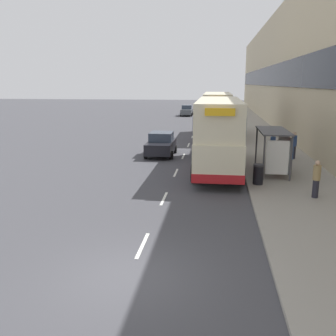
# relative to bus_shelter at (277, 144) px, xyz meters

# --- Properties ---
(ground_plane) EXTENTS (220.00, 220.00, 0.00)m
(ground_plane) POSITION_rel_bus_shelter_xyz_m (-5.77, -12.43, -1.88)
(ground_plane) COLOR #424247
(pavement) EXTENTS (5.00, 93.00, 0.14)m
(pavement) POSITION_rel_bus_shelter_xyz_m (0.73, 26.07, -1.81)
(pavement) COLOR gray
(pavement) RESTS_ON ground_plane
(terrace_facade) EXTENTS (3.10, 93.00, 13.63)m
(terrace_facade) POSITION_rel_bus_shelter_xyz_m (4.72, 26.07, 4.93)
(terrace_facade) COLOR #C6B793
(terrace_facade) RESTS_ON ground_plane
(lane_mark_0) EXTENTS (0.12, 2.00, 0.01)m
(lane_mark_0) POSITION_rel_bus_shelter_xyz_m (-5.77, -10.36, -1.87)
(lane_mark_0) COLOR silver
(lane_mark_0) RESTS_ON ground_plane
(lane_mark_1) EXTENTS (0.12, 2.00, 0.01)m
(lane_mark_1) POSITION_rel_bus_shelter_xyz_m (-5.77, -5.18, -1.87)
(lane_mark_1) COLOR silver
(lane_mark_1) RESTS_ON ground_plane
(lane_mark_2) EXTENTS (0.12, 2.00, 0.01)m
(lane_mark_2) POSITION_rel_bus_shelter_xyz_m (-5.77, 0.00, -1.87)
(lane_mark_2) COLOR silver
(lane_mark_2) RESTS_ON ground_plane
(lane_mark_3) EXTENTS (0.12, 2.00, 0.01)m
(lane_mark_3) POSITION_rel_bus_shelter_xyz_m (-5.77, 5.18, -1.87)
(lane_mark_3) COLOR silver
(lane_mark_3) RESTS_ON ground_plane
(lane_mark_4) EXTENTS (0.12, 2.00, 0.01)m
(lane_mark_4) POSITION_rel_bus_shelter_xyz_m (-5.77, 10.36, -1.87)
(lane_mark_4) COLOR silver
(lane_mark_4) RESTS_ON ground_plane
(lane_mark_5) EXTENTS (0.12, 2.00, 0.01)m
(lane_mark_5) POSITION_rel_bus_shelter_xyz_m (-5.77, 15.54, -1.87)
(lane_mark_5) COLOR silver
(lane_mark_5) RESTS_ON ground_plane
(lane_mark_6) EXTENTS (0.12, 2.00, 0.01)m
(lane_mark_6) POSITION_rel_bus_shelter_xyz_m (-5.77, 20.72, -1.87)
(lane_mark_6) COLOR silver
(lane_mark_6) RESTS_ON ground_plane
(bus_shelter) EXTENTS (1.60, 4.20, 2.48)m
(bus_shelter) POSITION_rel_bus_shelter_xyz_m (0.00, 0.00, 0.00)
(bus_shelter) COLOR #4C4C51
(bus_shelter) RESTS_ON ground_plane
(double_decker_bus_near) EXTENTS (2.85, 10.54, 4.30)m
(double_decker_bus_near) POSITION_rel_bus_shelter_xyz_m (-3.30, 1.17, 0.41)
(double_decker_bus_near) COLOR beige
(double_decker_bus_near) RESTS_ON ground_plane
(double_decker_bus_ahead) EXTENTS (2.85, 10.68, 4.30)m
(double_decker_bus_ahead) POSITION_rel_bus_shelter_xyz_m (-3.38, 15.39, 0.41)
(double_decker_bus_ahead) COLOR beige
(double_decker_bus_ahead) RESTS_ON ground_plane
(car_0) EXTENTS (2.06, 4.33, 1.77)m
(car_0) POSITION_rel_bus_shelter_xyz_m (-3.52, 56.74, -1.00)
(car_0) COLOR silver
(car_0) RESTS_ON ground_plane
(car_1) EXTENTS (2.05, 3.94, 1.73)m
(car_1) POSITION_rel_bus_shelter_xyz_m (-7.43, 5.25, -1.02)
(car_1) COLOR black
(car_1) RESTS_ON ground_plane
(car_2) EXTENTS (1.92, 4.26, 1.72)m
(car_2) POSITION_rel_bus_shelter_xyz_m (-8.25, 39.74, -1.02)
(car_2) COLOR #4C5156
(car_2) RESTS_ON ground_plane
(car_3) EXTENTS (2.09, 4.04, 1.77)m
(car_3) POSITION_rel_bus_shelter_xyz_m (-3.25, 43.07, -1.00)
(car_3) COLOR #4C5156
(car_3) RESTS_ON ground_plane
(pedestrian_at_shelter) EXTENTS (0.34, 0.34, 1.74)m
(pedestrian_at_shelter) POSITION_rel_bus_shelter_xyz_m (1.13, -4.55, -0.85)
(pedestrian_at_shelter) COLOR #23232D
(pedestrian_at_shelter) RESTS_ON ground_plane
(pedestrian_1) EXTENTS (0.36, 0.36, 1.83)m
(pedestrian_1) POSITION_rel_bus_shelter_xyz_m (0.78, -0.02, -0.80)
(pedestrian_1) COLOR #23232D
(pedestrian_1) RESTS_ON ground_plane
(pedestrian_2) EXTENTS (0.35, 0.35, 1.78)m
(pedestrian_2) POSITION_rel_bus_shelter_xyz_m (0.43, 4.28, -0.83)
(pedestrian_2) COLOR #23232D
(pedestrian_2) RESTS_ON ground_plane
(pedestrian_3) EXTENTS (0.36, 0.36, 1.84)m
(pedestrian_3) POSITION_rel_bus_shelter_xyz_m (1.91, 4.66, -0.80)
(pedestrian_3) COLOR #23232D
(pedestrian_3) RESTS_ON ground_plane
(litter_bin) EXTENTS (0.55, 0.55, 1.05)m
(litter_bin) POSITION_rel_bus_shelter_xyz_m (-1.22, -2.51, -1.21)
(litter_bin) COLOR black
(litter_bin) RESTS_ON ground_plane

